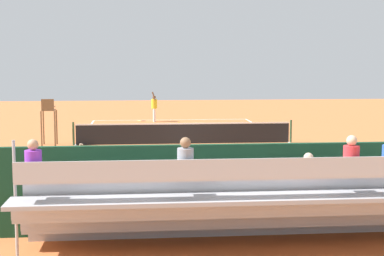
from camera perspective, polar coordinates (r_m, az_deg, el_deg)
ground_plane at (r=27.01m, az=-0.79°, el=-1.55°), size 60.00×60.00×0.00m
court_line_markings at (r=27.04m, az=-0.80°, el=-1.53°), size 10.10×22.20×0.01m
tennis_net at (r=26.94m, az=-0.79°, el=-0.49°), size 10.30×0.10×1.07m
backdrop_wall at (r=13.14m, az=4.09°, el=-5.91°), size 18.00×0.16×2.00m
bleacher_stand at (r=11.80m, az=5.26°, el=-7.61°), size 9.06×2.40×2.48m
umpire_chair at (r=27.08m, az=-13.99°, el=1.08°), size 0.67×0.67×2.14m
courtside_bench at (r=14.30m, az=10.54°, el=-6.78°), size 1.80×0.40×0.93m
equipment_bag at (r=13.95m, az=4.79°, el=-8.63°), size 0.90×0.36×0.36m
tennis_player at (r=36.69m, az=-3.76°, el=2.20°), size 0.41×0.55×1.93m
tennis_racket at (r=37.22m, az=-5.21°, el=0.71°), size 0.58×0.34×0.03m
tennis_ball_near at (r=36.05m, az=-1.34°, el=0.57°), size 0.07×0.07×0.07m
line_judge at (r=13.77m, az=-11.45°, el=-5.37°), size 0.45×0.56×1.93m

